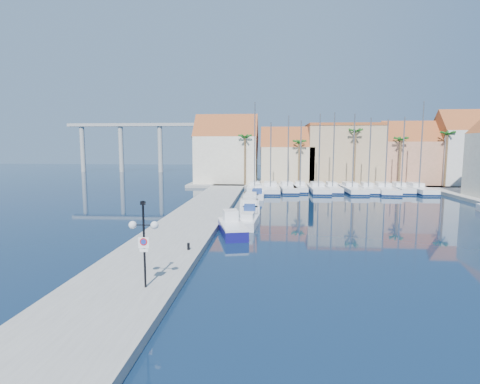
% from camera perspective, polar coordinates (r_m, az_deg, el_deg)
% --- Properties ---
extents(ground, '(260.00, 260.00, 0.00)m').
position_cam_1_polar(ground, '(28.71, 7.10, -8.51)').
color(ground, black).
rests_on(ground, ground).
extents(quay_west, '(6.00, 77.00, 0.50)m').
position_cam_1_polar(quay_west, '(42.51, -5.91, -3.08)').
color(quay_west, gray).
rests_on(quay_west, ground).
extents(shore_north, '(54.00, 16.00, 0.50)m').
position_cam_1_polar(shore_north, '(76.84, 13.06, 1.26)').
color(shore_north, gray).
rests_on(shore_north, ground).
extents(lamp_post, '(1.51, 0.43, 4.45)m').
position_cam_1_polar(lamp_post, '(19.42, -14.46, -5.78)').
color(lamp_post, black).
rests_on(lamp_post, quay_west).
extents(bollard, '(0.19, 0.19, 0.48)m').
position_cam_1_polar(bollard, '(26.44, -7.86, -8.21)').
color(bollard, black).
rests_on(bollard, quay_west).
extents(fishing_boat, '(3.21, 5.99, 2.00)m').
position_cam_1_polar(fishing_boat, '(32.72, -1.22, -5.34)').
color(fishing_boat, '#12105F').
rests_on(fishing_boat, ground).
extents(motorboat_west_0, '(2.02, 5.28, 1.40)m').
position_cam_1_polar(motorboat_west_0, '(35.94, 1.27, -4.48)').
color(motorboat_west_0, white).
rests_on(motorboat_west_0, ground).
extents(motorboat_west_1, '(1.87, 5.42, 1.40)m').
position_cam_1_polar(motorboat_west_1, '(40.71, 1.49, -3.12)').
color(motorboat_west_1, white).
rests_on(motorboat_west_1, ground).
extents(motorboat_west_2, '(2.72, 7.20, 1.40)m').
position_cam_1_polar(motorboat_west_2, '(45.72, 1.44, -2.01)').
color(motorboat_west_2, white).
rests_on(motorboat_west_2, ground).
extents(motorboat_west_3, '(2.44, 6.79, 1.40)m').
position_cam_1_polar(motorboat_west_3, '(51.27, 1.67, -1.03)').
color(motorboat_west_3, white).
rests_on(motorboat_west_3, ground).
extents(motorboat_west_4, '(2.02, 6.25, 1.40)m').
position_cam_1_polar(motorboat_west_4, '(55.88, 2.65, -0.37)').
color(motorboat_west_4, white).
rests_on(motorboat_west_4, ground).
extents(motorboat_west_5, '(1.95, 5.31, 1.40)m').
position_cam_1_polar(motorboat_west_5, '(61.53, 2.85, 0.30)').
color(motorboat_west_5, white).
rests_on(motorboat_west_5, ground).
extents(motorboat_west_6, '(2.73, 7.31, 1.40)m').
position_cam_1_polar(motorboat_west_6, '(65.99, 2.38, 0.75)').
color(motorboat_west_6, white).
rests_on(motorboat_west_6, ground).
extents(sailboat_0, '(2.76, 9.09, 14.96)m').
position_cam_1_polar(sailboat_0, '(64.24, 2.23, 0.71)').
color(sailboat_0, white).
rests_on(sailboat_0, ground).
extents(sailboat_1, '(3.12, 11.47, 11.56)m').
position_cam_1_polar(sailboat_1, '(63.54, 4.65, 0.54)').
color(sailboat_1, white).
rests_on(sailboat_1, ground).
extents(sailboat_2, '(3.46, 10.36, 12.70)m').
position_cam_1_polar(sailboat_2, '(64.37, 7.21, 0.62)').
color(sailboat_2, white).
rests_on(sailboat_2, ground).
extents(sailboat_3, '(2.67, 9.00, 11.96)m').
position_cam_1_polar(sailboat_3, '(65.13, 9.11, 0.67)').
color(sailboat_3, white).
rests_on(sailboat_3, ground).
extents(sailboat_4, '(2.94, 11.03, 12.96)m').
position_cam_1_polar(sailboat_4, '(64.31, 11.79, 0.51)').
color(sailboat_4, white).
rests_on(sailboat_4, ground).
extents(sailboat_5, '(2.34, 8.77, 13.22)m').
position_cam_1_polar(sailboat_5, '(65.29, 13.85, 0.59)').
color(sailboat_5, white).
rests_on(sailboat_5, ground).
extents(sailboat_6, '(3.34, 10.99, 12.91)m').
position_cam_1_polar(sailboat_6, '(65.27, 16.59, 0.46)').
color(sailboat_6, white).
rests_on(sailboat_6, ground).
extents(sailboat_7, '(2.59, 8.88, 12.31)m').
position_cam_1_polar(sailboat_7, '(66.20, 18.87, 0.49)').
color(sailboat_7, white).
rests_on(sailboat_7, ground).
extents(sailboat_8, '(3.99, 11.69, 12.02)m').
position_cam_1_polar(sailboat_8, '(66.74, 21.11, 0.41)').
color(sailboat_8, white).
rests_on(sailboat_8, ground).
extents(sailboat_9, '(2.59, 8.92, 12.44)m').
position_cam_1_polar(sailboat_9, '(68.37, 23.22, 0.49)').
color(sailboat_9, white).
rests_on(sailboat_9, ground).
extents(sailboat_10, '(3.08, 10.32, 14.79)m').
position_cam_1_polar(sailboat_10, '(68.62, 25.41, 0.41)').
color(sailboat_10, white).
rests_on(sailboat_10, ground).
extents(building_0, '(12.30, 9.00, 13.50)m').
position_cam_1_polar(building_0, '(75.17, -2.04, 6.11)').
color(building_0, beige).
rests_on(building_0, shore_north).
extents(building_1, '(10.30, 8.00, 11.00)m').
position_cam_1_polar(building_1, '(74.76, 7.18, 5.11)').
color(building_1, '#C9B58D').
rests_on(building_1, shore_north).
extents(building_2, '(14.20, 10.20, 11.50)m').
position_cam_1_polar(building_2, '(77.00, 15.40, 5.69)').
color(building_2, tan).
rests_on(building_2, shore_north).
extents(building_3, '(10.30, 8.00, 12.00)m').
position_cam_1_polar(building_3, '(79.16, 24.12, 5.07)').
color(building_3, tan).
rests_on(building_3, shore_north).
extents(building_4, '(8.30, 8.00, 14.00)m').
position_cam_1_polar(building_4, '(81.67, 30.39, 5.54)').
color(building_4, silver).
rests_on(building_4, shore_north).
extents(palm_0, '(2.60, 2.60, 10.15)m').
position_cam_1_polar(palm_0, '(69.82, 0.77, 8.14)').
color(palm_0, brown).
rests_on(palm_0, shore_north).
extents(palm_1, '(2.60, 2.60, 9.15)m').
position_cam_1_polar(palm_1, '(69.85, 9.04, 7.29)').
color(palm_1, brown).
rests_on(palm_1, shore_north).
extents(palm_2, '(2.60, 2.60, 11.15)m').
position_cam_1_polar(palm_2, '(71.35, 17.20, 8.57)').
color(palm_2, brown).
rests_on(palm_2, shore_north).
extents(palm_3, '(2.60, 2.60, 9.65)m').
position_cam_1_polar(palm_3, '(73.44, 23.31, 7.16)').
color(palm_3, brown).
rests_on(palm_3, shore_north).
extents(palm_4, '(2.60, 2.60, 10.65)m').
position_cam_1_polar(palm_4, '(76.37, 29.09, 7.53)').
color(palm_4, brown).
rests_on(palm_4, shore_north).
extents(viaduct, '(48.00, 2.20, 14.45)m').
position_cam_1_polar(viaduct, '(116.01, -14.52, 8.03)').
color(viaduct, '#9E9E99').
rests_on(viaduct, ground).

